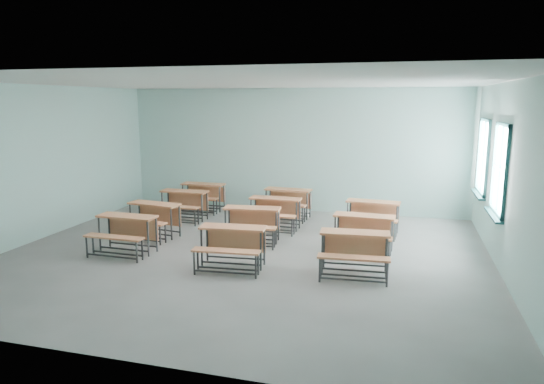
% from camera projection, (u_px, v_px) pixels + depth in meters
% --- Properties ---
extents(room, '(9.04, 8.04, 3.24)m').
position_uv_depth(room, '(248.00, 171.00, 8.93)').
color(room, gray).
rests_on(room, ground).
extents(desk_unit_r0c0, '(1.17, 0.80, 0.72)m').
position_uv_depth(desk_unit_r0c0, '(125.00, 229.00, 9.20)').
color(desk_unit_r0c0, '#BF6D45').
rests_on(desk_unit_r0c0, ground).
extents(desk_unit_r0c1, '(1.21, 0.87, 0.72)m').
position_uv_depth(desk_unit_r0c1, '(232.00, 241.00, 8.39)').
color(desk_unit_r0c1, '#BF6D45').
rests_on(desk_unit_r0c1, ground).
extents(desk_unit_r0c2, '(1.20, 0.85, 0.72)m').
position_uv_depth(desk_unit_r0c2, '(354.00, 247.00, 8.04)').
color(desk_unit_r0c2, '#BF6D45').
rests_on(desk_unit_r0c2, ground).
extents(desk_unit_r1c0, '(1.25, 0.92, 0.72)m').
position_uv_depth(desk_unit_r1c0, '(152.00, 215.00, 10.32)').
color(desk_unit_r1c0, '#BF6D45').
rests_on(desk_unit_r1c0, ground).
extents(desk_unit_r1c1, '(1.22, 0.89, 0.72)m').
position_uv_depth(desk_unit_r1c1, '(251.00, 220.00, 9.89)').
color(desk_unit_r1c1, '#BF6D45').
rests_on(desk_unit_r1c1, ground).
extents(desk_unit_r1c2, '(1.18, 0.82, 0.72)m').
position_uv_depth(desk_unit_r1c2, '(363.00, 228.00, 9.23)').
color(desk_unit_r1c2, '#BF6D45').
rests_on(desk_unit_r1c2, ground).
extents(desk_unit_r2c0, '(1.16, 0.79, 0.72)m').
position_uv_depth(desk_unit_r2c0, '(183.00, 201.00, 11.75)').
color(desk_unit_r2c0, '#BF6D45').
rests_on(desk_unit_r2c0, ground).
extents(desk_unit_r2c1, '(1.16, 0.79, 0.72)m').
position_uv_depth(desk_unit_r2c1, '(274.00, 209.00, 10.89)').
color(desk_unit_r2c1, '#BF6D45').
rests_on(desk_unit_r2c1, ground).
extents(desk_unit_r2c2, '(1.20, 0.85, 0.72)m').
position_uv_depth(desk_unit_r2c2, '(372.00, 213.00, 10.52)').
color(desk_unit_r2c2, '#BF6D45').
rests_on(desk_unit_r2c2, ground).
extents(desk_unit_r3c0, '(1.16, 0.79, 0.72)m').
position_uv_depth(desk_unit_r3c0, '(202.00, 193.00, 12.78)').
color(desk_unit_r3c0, '#BF6D45').
rests_on(desk_unit_r3c0, ground).
extents(desk_unit_r3c1, '(1.19, 0.84, 0.72)m').
position_uv_depth(desk_unit_r3c1, '(287.00, 199.00, 11.98)').
color(desk_unit_r3c1, '#BF6D45').
rests_on(desk_unit_r3c1, ground).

